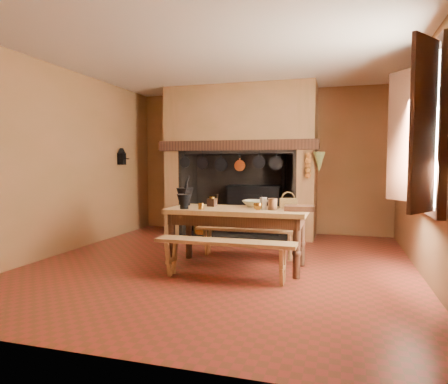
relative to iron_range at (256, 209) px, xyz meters
name	(u,v)px	position (x,y,z in m)	size (l,w,h in m)	color
floor	(221,264)	(0.04, -2.45, -0.48)	(5.50, 5.50, 0.00)	maroon
ceiling	(221,53)	(0.04, -2.45, 2.32)	(5.50, 5.50, 0.00)	silver
back_wall	(261,162)	(0.04, 0.30, 0.92)	(5.00, 0.02, 2.80)	#98603C
wall_left	(63,161)	(-2.46, -2.45, 0.92)	(0.02, 5.50, 2.80)	#98603C
wall_right	(428,160)	(2.54, -2.45, 0.92)	(0.02, 5.50, 2.80)	#98603C
wall_front	(104,157)	(0.04, -5.20, 0.92)	(5.00, 0.02, 2.80)	#98603C
chimney_breast	(241,140)	(-0.26, -0.14, 1.33)	(2.95, 0.96, 2.80)	#98603C
iron_range	(256,209)	(0.00, 0.00, 0.00)	(1.12, 0.55, 1.60)	black
hearth_pans	(203,228)	(-1.01, -0.23, -0.39)	(0.51, 0.62, 0.20)	#BB7D2B
hanging_pans	(232,164)	(-0.30, -0.64, 0.88)	(1.92, 0.29, 0.27)	black
onion_string	(308,165)	(1.04, -0.66, 0.85)	(0.12, 0.10, 0.46)	#B75F21
herb_bunch	(319,162)	(1.22, -0.66, 0.90)	(0.20, 0.20, 0.35)	olive
window	(421,131)	(2.39, -2.85, 1.22)	(0.39, 1.75, 1.76)	white
wall_coffee_mill	(122,155)	(-2.38, -0.90, 1.03)	(0.23, 0.16, 0.31)	black
work_table	(237,218)	(0.30, -2.56, 0.17)	(1.79, 0.80, 0.78)	tan
bench_front	(225,250)	(0.30, -3.16, -0.13)	(1.66, 0.29, 0.47)	tan
bench_back	(248,235)	(0.30, -1.96, -0.17)	(1.51, 0.26, 0.42)	tan
mortar_large	(185,196)	(-0.50, -2.40, 0.43)	(0.24, 0.24, 0.41)	black
mortar_small	(184,201)	(-0.34, -2.82, 0.40)	(0.19, 0.19, 0.32)	black
coffee_grinder	(212,202)	(-0.10, -2.43, 0.36)	(0.15, 0.12, 0.17)	#331A10
brass_mug_a	(201,206)	(-0.12, -2.81, 0.34)	(0.07, 0.07, 0.08)	#BB7D2B
brass_mug_b	(274,204)	(0.74, -2.35, 0.34)	(0.08, 0.08, 0.09)	#BB7D2B
mixing_bowl	(256,203)	(0.48, -2.29, 0.34)	(0.35, 0.35, 0.09)	#BBB48F
stoneware_crock	(273,204)	(0.77, -2.63, 0.37)	(0.12, 0.12, 0.15)	brown
glass_jar	(263,203)	(0.65, -2.61, 0.37)	(0.09, 0.09, 0.16)	beige
wicker_basket	(288,203)	(0.92, -2.33, 0.36)	(0.25, 0.21, 0.22)	#4E3317
wooden_tray	(299,208)	(1.09, -2.60, 0.32)	(0.36, 0.26, 0.06)	#331A10
brass_cup	(258,206)	(0.58, -2.66, 0.34)	(0.11, 0.11, 0.09)	#BB7D2B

